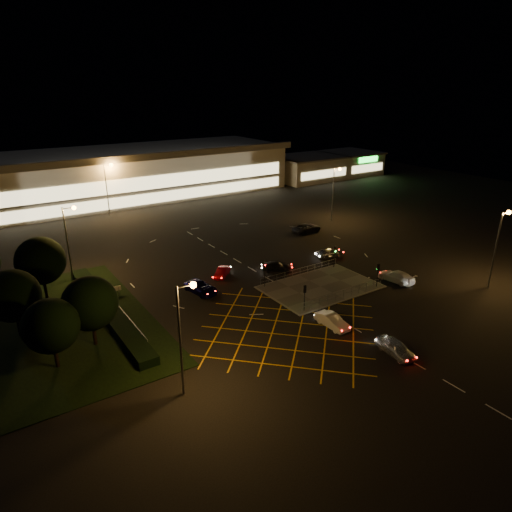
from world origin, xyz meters
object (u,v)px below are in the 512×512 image
car_left_blue (201,288)px  car_east_grey (307,228)px  signal_se (378,270)px  car_near_silver (396,348)px  car_circ_red (222,272)px  car_queue_white (332,321)px  signal_nw (265,270)px  car_far_dkgrey (277,266)px  signal_sw (305,293)px  car_approach_white (396,276)px  car_right_silver (329,253)px  signal_ne (335,252)px

car_left_blue → car_east_grey: car_east_grey is taller
car_east_grey → signal_se: bearing=158.1°
car_near_silver → car_circ_red: 26.34m
car_queue_white → car_circ_red: bearing=98.8°
signal_nw → car_east_grey: (19.59, 15.17, -1.61)m
signal_se → car_east_grey: (7.59, 23.16, -1.61)m
signal_nw → car_circ_red: bearing=114.6°
car_near_silver → car_east_grey: bearing=69.2°
car_left_blue → car_circ_red: (4.72, 3.00, -0.07)m
signal_nw → car_near_silver: size_ratio=0.73×
car_left_blue → car_east_grey: size_ratio=0.90×
signal_se → car_east_grey: bearing=-108.1°
car_queue_white → car_far_dkgrey: size_ratio=1.00×
car_circ_red → car_east_grey: car_east_grey is taller
car_near_silver → signal_sw: bearing=104.3°
car_queue_white → car_left_blue: car_queue_white is taller
signal_sw → car_near_silver: size_ratio=0.73×
car_circ_red → car_east_grey: size_ratio=0.68×
car_east_grey → car_approach_white: size_ratio=1.09×
car_right_silver → car_approach_white: (1.19, -11.75, 0.02)m
car_queue_white → car_circ_red: (-3.04, 18.53, -0.08)m
signal_nw → car_approach_white: size_ratio=0.62×
signal_ne → car_right_silver: 4.66m
car_far_dkgrey → signal_ne: bearing=-83.5°
car_queue_white → car_circ_red: size_ratio=1.14×
car_far_dkgrey → car_queue_white: bearing=-161.8°
car_queue_white → car_far_dkgrey: 16.75m
signal_se → car_approach_white: (3.59, -0.13, -1.64)m
signal_nw → car_far_dkgrey: signal_nw is taller
signal_sw → signal_nw: size_ratio=1.00×
car_queue_white → car_left_blue: size_ratio=0.86×
car_queue_white → car_east_grey: car_east_grey is taller
signal_nw → car_approach_white: signal_nw is taller
car_right_silver → signal_se: bearing=178.9°
car_near_silver → car_far_dkgrey: 23.78m
car_near_silver → car_right_silver: 26.71m
signal_se → signal_nw: size_ratio=1.00×
signal_se → car_east_grey: size_ratio=0.58×
car_far_dkgrey → car_east_grey: (14.91, 11.43, 0.14)m
car_far_dkgrey → car_right_silver: 9.73m
signal_sw → car_left_blue: (-7.52, 11.10, -1.68)m
car_right_silver → car_circ_red: (-17.21, 2.48, -0.10)m
signal_sw → signal_ne: 14.41m
car_approach_white → signal_nw: bearing=-33.2°
signal_nw → car_near_silver: bearing=-85.2°
signal_sw → car_circ_red: size_ratio=0.84×
signal_sw → car_queue_white: 4.73m
signal_ne → car_left_blue: signal_ne is taller
signal_sw → car_queue_white: bearing=93.0°
car_queue_white → car_approach_white: car_approach_white is taller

